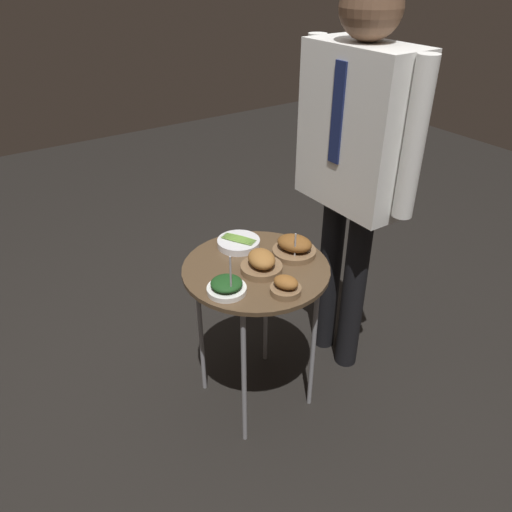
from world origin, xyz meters
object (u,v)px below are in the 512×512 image
object	(u,v)px
bowl_asparagus_mid_right	(239,243)
bowl_roast_front_left	(286,286)
bowl_roast_front_right	(262,263)
bowl_spinach_mid_left	(227,286)
serving_cart	(256,280)
bowl_roast_near_rim	(294,247)
waiter_figure	(356,148)

from	to	relation	value
bowl_asparagus_mid_right	bowl_roast_front_left	world-z (taller)	bowl_roast_front_left
bowl_roast_front_right	bowl_spinach_mid_left	bearing A→B (deg)	-77.24
bowl_roast_front_left	bowl_roast_front_right	bearing A→B (deg)	176.83
serving_cart	bowl_spinach_mid_left	distance (m)	0.22
serving_cart	bowl_asparagus_mid_right	world-z (taller)	bowl_asparagus_mid_right
serving_cart	bowl_roast_front_left	distance (m)	0.22
bowl_spinach_mid_left	bowl_roast_near_rim	bearing A→B (deg)	100.75
bowl_roast_front_left	waiter_figure	world-z (taller)	waiter_figure
bowl_roast_front_right	bowl_asparagus_mid_right	bearing A→B (deg)	171.75
bowl_spinach_mid_left	bowl_roast_front_left	world-z (taller)	bowl_spinach_mid_left
serving_cart	bowl_roast_near_rim	distance (m)	0.20
waiter_figure	serving_cart	bearing A→B (deg)	-87.49
bowl_roast_near_rim	bowl_roast_front_left	size ratio (longest dim) A/B	1.57
bowl_spinach_mid_left	bowl_roast_front_left	distance (m)	0.21
serving_cart	bowl_spinach_mid_left	size ratio (longest dim) A/B	4.09
bowl_asparagus_mid_right	bowl_roast_front_left	bearing A→B (deg)	-6.03
bowl_roast_front_right	bowl_roast_near_rim	size ratio (longest dim) A/B	0.91
serving_cart	bowl_asparagus_mid_right	xyz separation A→B (m)	(-0.17, 0.03, 0.08)
bowl_roast_near_rim	serving_cart	bearing A→B (deg)	-93.19
bowl_spinach_mid_left	waiter_figure	world-z (taller)	waiter_figure
bowl_asparagus_mid_right	bowl_roast_near_rim	xyz separation A→B (m)	(0.18, 0.15, 0.02)
bowl_roast_near_rim	bowl_roast_front_left	world-z (taller)	bowl_roast_near_rim
bowl_spinach_mid_left	waiter_figure	xyz separation A→B (m)	(-0.10, 0.68, 0.35)
bowl_spinach_mid_left	serving_cart	bearing A→B (deg)	113.47
serving_cart	bowl_roast_near_rim	xyz separation A→B (m)	(0.01, 0.18, 0.10)
bowl_roast_near_rim	waiter_figure	size ratio (longest dim) A/B	0.10
waiter_figure	bowl_roast_front_left	bearing A→B (deg)	-66.15
serving_cart	bowl_roast_front_right	world-z (taller)	bowl_roast_front_right
bowl_roast_front_left	waiter_figure	size ratio (longest dim) A/B	0.07
bowl_roast_front_right	bowl_spinach_mid_left	world-z (taller)	bowl_spinach_mid_left
bowl_roast_near_rim	waiter_figure	world-z (taller)	waiter_figure
serving_cart	bowl_roast_near_rim	world-z (taller)	bowl_roast_near_rim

